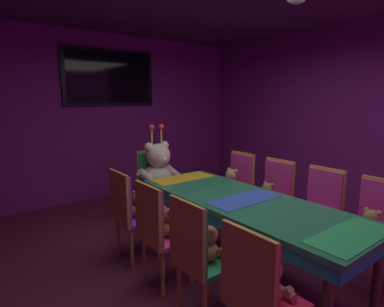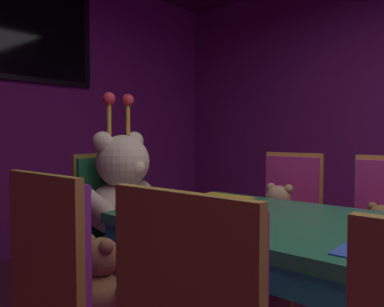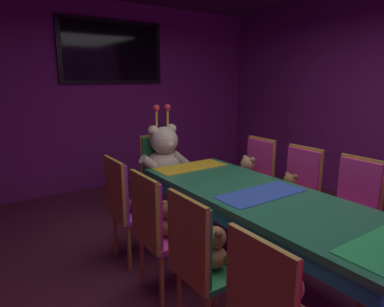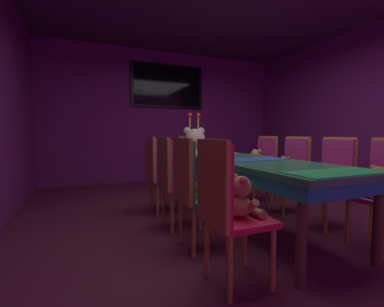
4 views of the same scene
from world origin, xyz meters
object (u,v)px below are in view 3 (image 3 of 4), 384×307
at_px(chair_left_2, 154,223).
at_px(chair_left_3, 124,200).
at_px(teddy_left_0, 289,302).
at_px(chair_right_2, 299,184).
at_px(chair_right_1, 354,201).
at_px(chair_right_3, 256,171).
at_px(teddy_left_1, 216,249).
at_px(teddy_left_3, 138,199).
at_px(teddy_right_3, 247,173).
at_px(banquet_table, 261,204).
at_px(throne_chair, 158,166).
at_px(king_teddy_bear, 165,156).
at_px(chair_left_1, 198,254).
at_px(wall_tv, 112,52).
at_px(teddy_right_2, 289,189).
at_px(teddy_left_2, 171,221).

bearing_deg(chair_left_2, chair_left_3, 89.80).
distance_m(teddy_left_0, chair_right_2, 1.94).
distance_m(chair_right_1, chair_right_3, 1.21).
bearing_deg(teddy_left_1, chair_left_2, 105.14).
bearing_deg(teddy_left_3, teddy_right_3, 1.00).
height_order(teddy_left_0, chair_left_3, chair_left_3).
distance_m(banquet_table, chair_left_3, 1.21).
height_order(chair_right_2, throne_chair, same).
height_order(chair_left_3, king_teddy_bear, king_teddy_bear).
bearing_deg(chair_left_1, teddy_right_3, 37.44).
relative_size(chair_left_3, king_teddy_bear, 1.08).
distance_m(teddy_left_3, chair_right_1, 1.95).
distance_m(chair_left_1, chair_left_2, 0.56).
bearing_deg(banquet_table, teddy_left_3, 128.78).
relative_size(chair_left_3, wall_tv, 0.62).
distance_m(chair_right_3, teddy_right_3, 0.15).
distance_m(teddy_right_2, wall_tv, 3.27).
height_order(chair_left_1, chair_left_2, same).
bearing_deg(teddy_left_3, chair_right_1, -37.33).
bearing_deg(wall_tv, chair_right_2, -73.58).
height_order(teddy_left_3, chair_right_1, chair_right_1).
xyz_separation_m(teddy_left_0, chair_left_2, (-0.13, 1.17, 0.02)).
bearing_deg(teddy_left_0, chair_left_3, 94.11).
bearing_deg(king_teddy_bear, banquet_table, -0.00).
relative_size(chair_left_1, wall_tv, 0.62).
relative_size(chair_right_3, king_teddy_bear, 1.08).
bearing_deg(wall_tv, teddy_left_2, -103.91).
xyz_separation_m(banquet_table, teddy_right_3, (0.69, 0.89, -0.05)).
relative_size(chair_right_1, wall_tv, 0.62).
distance_m(teddy_left_3, throne_chair, 1.13).
distance_m(teddy_right_3, wall_tv, 2.74).
bearing_deg(chair_right_2, banquet_table, 18.22).
bearing_deg(wall_tv, teddy_left_3, -107.31).
distance_m(chair_left_2, teddy_left_2, 0.14).
distance_m(chair_right_1, throne_chair, 2.24).
distance_m(teddy_left_2, teddy_right_2, 1.39).
height_order(chair_left_3, chair_right_2, same).
distance_m(chair_left_1, chair_right_2, 1.76).
height_order(teddy_left_0, teddy_left_1, teddy_left_1).
xyz_separation_m(chair_left_1, teddy_left_1, (0.14, -0.00, -0.01)).
distance_m(chair_right_3, wall_tv, 2.78).
distance_m(banquet_table, chair_right_1, 0.91).
xyz_separation_m(teddy_left_1, chair_left_2, (-0.15, 0.56, 0.01)).
distance_m(chair_left_1, chair_right_1, 1.69).
height_order(teddy_left_1, teddy_left_3, teddy_left_1).
height_order(banquet_table, chair_right_2, chair_right_2).
bearing_deg(teddy_left_2, chair_right_2, -0.18).
bearing_deg(teddy_right_3, chair_left_2, 21.76).
distance_m(teddy_left_0, chair_left_2, 1.18).
bearing_deg(chair_left_3, chair_right_1, -34.91).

